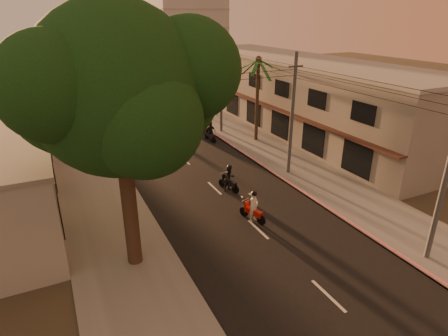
{
  "coord_description": "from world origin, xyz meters",
  "views": [
    {
      "loc": [
        -9.69,
        -13.64,
        11.39
      ],
      "look_at": [
        0.01,
        6.48,
        2.12
      ],
      "focal_mm": 30.0,
      "sensor_mm": 36.0,
      "label": 1
    }
  ],
  "objects_px": {
    "broadleaf_tree": "(126,89)",
    "scooter_mid_a": "(229,179)",
    "parked_car": "(192,122)",
    "palm_tree": "(258,64)",
    "scooter_red": "(253,208)",
    "scooter_mid_b": "(210,132)",
    "scooter_far_a": "(143,117)"
  },
  "relations": [
    {
      "from": "broadleaf_tree",
      "to": "scooter_mid_b",
      "type": "bearing_deg",
      "value": 55.76
    },
    {
      "from": "broadleaf_tree",
      "to": "scooter_red",
      "type": "height_order",
      "value": "broadleaf_tree"
    },
    {
      "from": "scooter_red",
      "to": "scooter_far_a",
      "type": "height_order",
      "value": "scooter_red"
    },
    {
      "from": "scooter_mid_b",
      "to": "parked_car",
      "type": "xyz_separation_m",
      "value": [
        -0.02,
        4.96,
        -0.19
      ]
    },
    {
      "from": "broadleaf_tree",
      "to": "scooter_mid_a",
      "type": "relative_size",
      "value": 6.3
    },
    {
      "from": "palm_tree",
      "to": "scooter_mid_b",
      "type": "distance_m",
      "value": 7.63
    },
    {
      "from": "scooter_red",
      "to": "scooter_mid_b",
      "type": "relative_size",
      "value": 0.97
    },
    {
      "from": "broadleaf_tree",
      "to": "scooter_mid_b",
      "type": "height_order",
      "value": "broadleaf_tree"
    },
    {
      "from": "scooter_mid_a",
      "to": "scooter_far_a",
      "type": "distance_m",
      "value": 19.63
    },
    {
      "from": "scooter_red",
      "to": "scooter_mid_a",
      "type": "xyz_separation_m",
      "value": [
        0.56,
        4.28,
        0.0
      ]
    },
    {
      "from": "broadleaf_tree",
      "to": "scooter_mid_a",
      "type": "xyz_separation_m",
      "value": [
        7.41,
        5.12,
        -7.6
      ]
    },
    {
      "from": "scooter_far_a",
      "to": "scooter_red",
      "type": "bearing_deg",
      "value": -89.22
    },
    {
      "from": "scooter_red",
      "to": "scooter_far_a",
      "type": "distance_m",
      "value": 23.89
    },
    {
      "from": "palm_tree",
      "to": "scooter_mid_a",
      "type": "distance_m",
      "value": 12.95
    },
    {
      "from": "broadleaf_tree",
      "to": "scooter_far_a",
      "type": "height_order",
      "value": "broadleaf_tree"
    },
    {
      "from": "palm_tree",
      "to": "scooter_far_a",
      "type": "height_order",
      "value": "palm_tree"
    },
    {
      "from": "scooter_far_a",
      "to": "scooter_mid_b",
      "type": "bearing_deg",
      "value": -65.68
    },
    {
      "from": "parked_car",
      "to": "palm_tree",
      "type": "bearing_deg",
      "value": -54.51
    },
    {
      "from": "scooter_mid_a",
      "to": "scooter_far_a",
      "type": "bearing_deg",
      "value": 75.65
    },
    {
      "from": "broadleaf_tree",
      "to": "scooter_far_a",
      "type": "relative_size",
      "value": 7.28
    },
    {
      "from": "broadleaf_tree",
      "to": "scooter_mid_a",
      "type": "distance_m",
      "value": 11.78
    },
    {
      "from": "palm_tree",
      "to": "scooter_far_a",
      "type": "xyz_separation_m",
      "value": [
        -8.22,
        10.87,
        -6.42
      ]
    },
    {
      "from": "scooter_red",
      "to": "parked_car",
      "type": "bearing_deg",
      "value": 61.17
    },
    {
      "from": "palm_tree",
      "to": "scooter_far_a",
      "type": "distance_m",
      "value": 15.07
    },
    {
      "from": "palm_tree",
      "to": "scooter_red",
      "type": "xyz_separation_m",
      "value": [
        -7.77,
        -13.01,
        -6.28
      ]
    },
    {
      "from": "broadleaf_tree",
      "to": "parked_car",
      "type": "bearing_deg",
      "value": 62.74
    },
    {
      "from": "broadleaf_tree",
      "to": "palm_tree",
      "type": "bearing_deg",
      "value": 43.48
    },
    {
      "from": "parked_car",
      "to": "scooter_far_a",
      "type": "bearing_deg",
      "value": 139.13
    },
    {
      "from": "scooter_mid_b",
      "to": "scooter_far_a",
      "type": "relative_size",
      "value": 1.22
    },
    {
      "from": "broadleaf_tree",
      "to": "palm_tree",
      "type": "height_order",
      "value": "broadleaf_tree"
    },
    {
      "from": "parked_car",
      "to": "broadleaf_tree",
      "type": "bearing_deg",
      "value": -112.98
    },
    {
      "from": "scooter_far_a",
      "to": "scooter_mid_a",
      "type": "bearing_deg",
      "value": -87.34
    }
  ]
}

